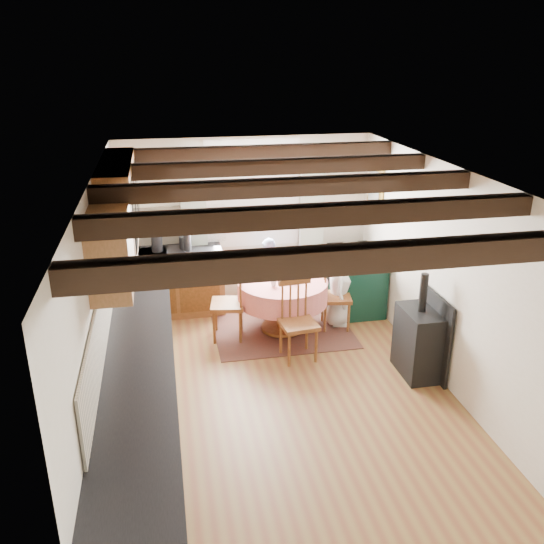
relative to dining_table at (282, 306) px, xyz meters
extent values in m
cube|color=olive|center=(-0.29, -1.56, -0.35)|extent=(3.60, 5.50, 0.00)
cube|color=white|center=(-0.29, -1.56, 2.05)|extent=(3.60, 5.50, 0.00)
cube|color=silver|center=(-0.29, 1.19, 0.85)|extent=(3.60, 0.00, 2.40)
cube|color=silver|center=(-0.29, -4.31, 0.85)|extent=(3.60, 0.00, 2.40)
cube|color=silver|center=(-2.09, -1.56, 0.85)|extent=(0.00, 5.50, 2.40)
cube|color=silver|center=(1.51, -1.56, 0.85)|extent=(0.00, 5.50, 2.40)
cube|color=black|center=(-0.29, -3.56, 1.96)|extent=(3.60, 0.16, 0.16)
cube|color=black|center=(-0.29, -2.56, 1.96)|extent=(3.60, 0.16, 0.16)
cube|color=black|center=(-0.29, -1.56, 1.96)|extent=(3.60, 0.16, 0.16)
cube|color=black|center=(-0.29, -0.56, 1.96)|extent=(3.60, 0.16, 0.16)
cube|color=black|center=(-0.29, 0.44, 1.96)|extent=(3.60, 0.16, 0.16)
cube|color=beige|center=(-2.07, -1.26, 0.85)|extent=(0.02, 4.50, 0.55)
cube|color=beige|center=(-1.29, 1.17, 0.85)|extent=(1.40, 0.02, 0.55)
cube|color=#945B38|center=(-1.79, -1.56, 0.09)|extent=(0.60, 5.30, 0.88)
cube|color=#945B38|center=(-1.34, 0.89, 0.09)|extent=(1.30, 0.60, 0.88)
cube|color=black|center=(-1.77, -1.56, 0.55)|extent=(0.64, 5.30, 0.04)
cube|color=black|center=(-1.34, 0.87, 0.55)|extent=(1.30, 0.64, 0.04)
cube|color=#945B38|center=(-1.92, -0.36, 1.60)|extent=(0.34, 1.80, 0.90)
cube|color=#945B38|center=(-1.92, -1.86, 1.55)|extent=(0.34, 0.90, 0.70)
cube|color=white|center=(-0.19, 1.17, 1.25)|extent=(1.34, 0.03, 1.54)
cube|color=white|center=(-0.19, 1.18, 1.25)|extent=(1.20, 0.01, 1.40)
cube|color=#B1B1B1|center=(-1.04, 1.09, 0.75)|extent=(0.35, 0.10, 2.10)
cube|color=#B1B1B1|center=(0.66, 1.09, 0.75)|extent=(0.35, 0.10, 2.10)
cylinder|color=black|center=(-0.19, 1.09, 1.85)|extent=(2.00, 0.03, 0.03)
cube|color=gold|center=(1.48, 0.74, 1.35)|extent=(0.04, 0.50, 0.60)
cylinder|color=silver|center=(0.76, 1.16, 1.35)|extent=(0.30, 0.02, 0.30)
cube|color=brown|center=(0.00, 0.00, -0.35)|extent=(1.80, 1.40, 0.01)
imported|color=#4D5775|center=(-0.04, 0.76, 0.18)|extent=(0.44, 0.34, 1.06)
imported|color=white|center=(0.78, 0.05, 0.17)|extent=(0.45, 0.58, 1.05)
imported|color=silver|center=(0.08, 0.00, 0.38)|extent=(0.29, 0.29, 0.06)
imported|color=silver|center=(0.22, 0.16, 0.39)|extent=(0.29, 0.29, 0.06)
imported|color=silver|center=(-0.15, -0.14, 0.40)|extent=(0.12, 0.12, 0.08)
cylinder|color=#262628|center=(-1.57, 0.90, 0.69)|extent=(0.15, 0.15, 0.26)
cylinder|color=#262628|center=(-1.19, 0.96, 0.65)|extent=(0.16, 0.16, 0.18)
cylinder|color=#262628|center=(-1.16, 0.85, 0.72)|extent=(0.11, 0.11, 0.30)
camera|label=1|loc=(-1.45, -6.70, 3.15)|focal=37.80mm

